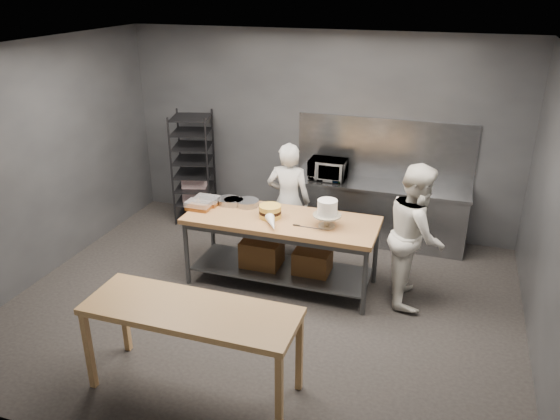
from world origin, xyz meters
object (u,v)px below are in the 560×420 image
at_px(speed_rack, 194,168).
at_px(chef_right, 416,234).
at_px(work_table, 282,243).
at_px(frosted_cake_stand, 327,210).
at_px(near_counter, 191,316).
at_px(layer_cake, 270,211).
at_px(chef_behind, 288,201).
at_px(microwave, 328,169).

distance_m(speed_rack, chef_right, 3.87).
relative_size(work_table, speed_rack, 1.37).
bearing_deg(chef_right, frosted_cake_stand, 93.07).
bearing_deg(speed_rack, chef_right, -21.14).
xyz_separation_m(near_counter, layer_cake, (0.03, 2.11, 0.19)).
relative_size(chef_behind, chef_right, 0.95).
bearing_deg(near_counter, chef_right, 51.96).
bearing_deg(chef_behind, near_counter, 84.43).
distance_m(work_table, chef_behind, 0.82).
bearing_deg(work_table, layer_cake, -166.18).
distance_m(chef_behind, layer_cake, 0.82).
bearing_deg(frosted_cake_stand, chef_behind, 131.51).
bearing_deg(chef_right, chef_behind, 61.65).
bearing_deg(frosted_cake_stand, chef_right, 12.07).
bearing_deg(near_counter, microwave, 84.60).
bearing_deg(layer_cake, chef_right, 5.76).
relative_size(microwave, layer_cake, 1.97).
height_order(near_counter, layer_cake, layer_cake).
distance_m(chef_right, microwave, 2.06).
bearing_deg(microwave, speed_rack, -177.89).
xyz_separation_m(speed_rack, frosted_cake_stand, (2.58, -1.61, 0.28)).
height_order(work_table, layer_cake, layer_cake).
bearing_deg(microwave, frosted_cake_stand, -76.54).
distance_m(speed_rack, microwave, 2.18).
relative_size(chef_right, layer_cake, 6.32).
height_order(chef_right, microwave, chef_right).
xyz_separation_m(near_counter, chef_behind, (0.02, 2.91, 0.01)).
xyz_separation_m(work_table, chef_right, (1.62, 0.14, 0.30)).
bearing_deg(speed_rack, frosted_cake_stand, -32.04).
bearing_deg(chef_right, microwave, 35.18).
bearing_deg(work_table, frosted_cake_stand, -7.47).
relative_size(work_table, layer_cake, 8.71).
distance_m(microwave, frosted_cake_stand, 1.74).
distance_m(work_table, microwave, 1.70).
bearing_deg(frosted_cake_stand, work_table, 172.53).
bearing_deg(chef_behind, speed_rack, -28.09).
bearing_deg(work_table, near_counter, -94.58).
relative_size(speed_rack, frosted_cake_stand, 5.13).
bearing_deg(chef_behind, layer_cake, 85.71).
bearing_deg(frosted_cake_stand, near_counter, -110.21).
bearing_deg(speed_rack, work_table, -37.67).
bearing_deg(work_table, chef_behind, 101.57).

